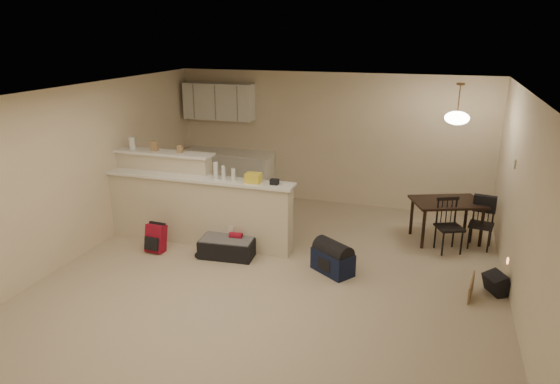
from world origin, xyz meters
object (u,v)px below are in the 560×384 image
at_px(pendant_lamp, 457,117).
at_px(red_backpack, 156,238).
at_px(dining_table, 447,206).
at_px(suitcase, 228,247).
at_px(black_daypack, 497,284).
at_px(navy_duffel, 333,262).
at_px(dining_chair_near, 450,226).
at_px(dining_chair_far, 481,224).

height_order(pendant_lamp, red_backpack, pendant_lamp).
xyz_separation_m(dining_table, suitcase, (-3.09, -1.59, -0.45)).
bearing_deg(black_daypack, navy_duffel, 63.95).
height_order(dining_table, navy_duffel, dining_table).
relative_size(pendant_lamp, black_daypack, 2.08).
height_order(suitcase, black_daypack, suitcase).
height_order(dining_chair_near, red_backpack, dining_chair_near).
xyz_separation_m(dining_table, red_backpack, (-4.19, -1.79, -0.37)).
bearing_deg(black_daypack, suitcase, 62.10).
relative_size(suitcase, black_daypack, 2.68).
distance_m(pendant_lamp, red_backpack, 4.89).
relative_size(dining_table, dining_chair_near, 1.51).
relative_size(pendant_lamp, suitcase, 0.78).
height_order(suitcase, navy_duffel, navy_duffel).
bearing_deg(navy_duffel, pendant_lamp, 83.49).
bearing_deg(navy_duffel, dining_chair_near, 73.76).
bearing_deg(navy_duffel, suitcase, -147.23).
bearing_deg(black_daypack, red_backpack, 64.49).
relative_size(pendant_lamp, navy_duffel, 1.06).
height_order(dining_table, dining_chair_far, dining_chair_far).
bearing_deg(suitcase, dining_chair_far, 17.03).
relative_size(suitcase, navy_duffel, 1.36).
bearing_deg(pendant_lamp, red_backpack, -156.90).
bearing_deg(red_backpack, navy_duffel, 6.39).
bearing_deg(dining_table, navy_duffel, -153.58).
distance_m(pendant_lamp, dining_chair_near, 1.64).
distance_m(dining_table, pendant_lamp, 1.40).
bearing_deg(pendant_lamp, dining_chair_far, -15.52).
relative_size(dining_chair_near, navy_duffel, 1.42).
relative_size(suitcase, red_backpack, 1.88).
height_order(dining_chair_far, suitcase, dining_chair_far).
height_order(dining_table, dining_chair_near, dining_chair_near).
bearing_deg(dining_chair_far, suitcase, -147.94).
xyz_separation_m(pendant_lamp, dining_chair_near, (0.05, -0.44, -1.57)).
distance_m(suitcase, navy_duffel, 1.61).
distance_m(dining_chair_near, suitcase, 3.35).
bearing_deg(black_daypack, dining_chair_far, -22.66).
height_order(dining_chair_far, black_daypack, dining_chair_far).
relative_size(pendant_lamp, dining_chair_far, 0.78).
bearing_deg(pendant_lamp, dining_table, 0.00).
bearing_deg(suitcase, pendant_lamp, 22.41).
xyz_separation_m(dining_chair_far, red_backpack, (-4.71, -1.65, -0.19)).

